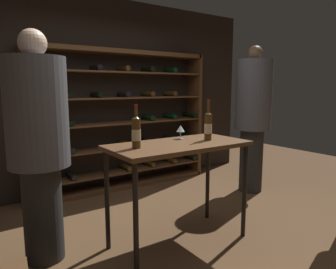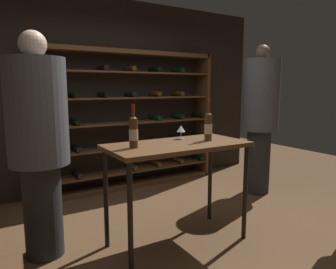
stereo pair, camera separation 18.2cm
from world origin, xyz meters
The scene contains 9 objects.
ground_plane centered at (0.00, 0.00, 0.00)m, with size 10.11×10.11×0.00m, color brown.
back_wall centered at (0.00, 2.05, 1.38)m, with size 5.44×0.10×2.77m, color black.
wine_rack centered at (0.33, 1.84, 1.00)m, with size 2.74×0.32×2.03m.
tasting_table centered at (-0.04, -0.01, 0.87)m, with size 1.33×0.65×0.98m.
person_bystander_red_print centered at (-1.18, 0.42, 1.07)m, with size 0.50×0.50×1.96m.
person_guest_khaki centered at (1.75, 0.63, 1.14)m, with size 0.50×0.50×2.06m.
wine_bottle_amber_reserve centered at (-0.48, 0.01, 1.12)m, with size 0.08×0.08×0.37m.
wine_bottle_gold_foil centered at (0.30, -0.03, 1.12)m, with size 0.08×0.08×0.40m.
wine_glass_stemmed_left centered at (0.12, 0.18, 1.08)m, with size 0.09×0.09×0.14m.
Camera 1 is at (-1.74, -2.30, 1.50)m, focal length 33.25 mm.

